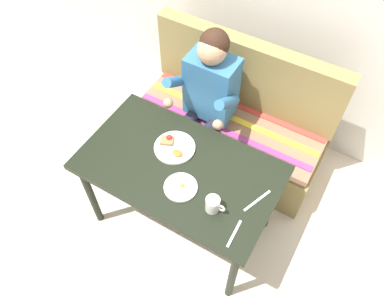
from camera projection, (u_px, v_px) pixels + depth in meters
name	position (u px, v px, depth m)	size (l,w,h in m)	color
ground_plane	(182.00, 221.00, 2.88)	(8.00, 8.00, 0.00)	beige
table	(180.00, 173.00, 2.36)	(1.20, 0.70, 0.73)	black
couch	(232.00, 125.00, 3.01)	(1.44, 0.56, 1.00)	olive
person	(206.00, 95.00, 2.64)	(0.45, 0.61, 1.21)	#306794
plate_breakfast	(174.00, 147.00, 2.37)	(0.25, 0.25, 0.05)	white
plate_eggs	(181.00, 187.00, 2.20)	(0.19, 0.19, 0.04)	white
coffee_mug	(213.00, 204.00, 2.08)	(0.12, 0.08, 0.10)	white
fork	(234.00, 234.00, 2.03)	(0.01, 0.17, 0.01)	silver
knife	(257.00, 201.00, 2.15)	(0.01, 0.20, 0.01)	silver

